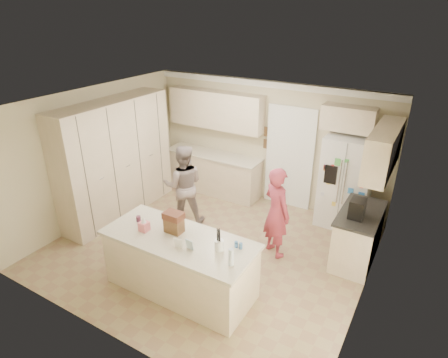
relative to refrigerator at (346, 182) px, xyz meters
The scene contains 41 objects.
floor 2.86m from the refrigerator, 131.13° to the right, with size 5.20×4.60×0.02m, color #9A865D.
ceiling 3.21m from the refrigerator, 131.13° to the right, with size 5.20×4.60×0.02m, color white.
wall_back 1.85m from the refrigerator, behind, with size 5.20×0.02×2.60m, color beige.
wall_front 4.73m from the refrigerator, 112.31° to the right, with size 5.20×0.02×2.60m, color beige.
wall_left 4.87m from the refrigerator, 155.05° to the right, with size 0.02×4.60×2.60m, color beige.
wall_right 2.24m from the refrigerator, 68.09° to the right, with size 0.02×4.60×2.60m, color beige.
crown_back 2.43m from the refrigerator, behind, with size 5.20×0.08×0.12m, color white.
pantry_bank 4.49m from the refrigerator, 155.69° to the right, with size 0.60×2.60×2.35m, color beige.
back_base_cab 2.97m from the refrigerator, behind, with size 2.20×0.60×0.88m, color beige.
back_countertop 2.94m from the refrigerator, behind, with size 2.24×0.63×0.04m, color beige.
back_upper_cab 3.10m from the refrigerator, behind, with size 2.20×0.35×0.80m, color beige.
doorway_opening 1.27m from the refrigerator, 169.29° to the left, with size 0.90×0.06×2.10m, color black.
doorway_casing 1.26m from the refrigerator, behind, with size 1.02×0.03×2.22m, color white.
wall_frame_upper 1.90m from the refrigerator, behind, with size 0.15×0.02×0.20m, color brown.
wall_frame_lower 1.82m from the refrigerator, behind, with size 0.15×0.02×0.20m, color brown.
refrigerator is the anchor object (origin of this frame).
fridge_seam 0.35m from the refrigerator, 90.00° to the right, with size 0.01×0.02×1.78m, color gray.
fridge_dispenser 0.49m from the refrigerator, 121.08° to the right, with size 0.22×0.03×0.35m, color black.
fridge_handle_l 0.40m from the refrigerator, 97.70° to the right, with size 0.02×0.02×0.85m, color silver.
fridge_handle_r 0.40m from the refrigerator, 82.30° to the right, with size 0.02×0.02×0.85m, color silver.
over_fridge_cab 1.21m from the refrigerator, 150.06° to the left, with size 0.95×0.35×0.45m, color beige.
right_base_cab 1.25m from the refrigerator, 63.88° to the right, with size 0.60×1.20×0.88m, color beige.
right_countertop 1.16m from the refrigerator, 64.32° to the right, with size 0.63×1.24×0.04m, color #2D2B28.
right_upper_cab 1.49m from the refrigerator, 52.98° to the right, with size 0.35×1.50×0.70m, color beige.
coffee_maker 1.34m from the refrigerator, 69.62° to the right, with size 0.22×0.28×0.30m, color black.
island_base 3.55m from the refrigerator, 116.77° to the right, with size 2.20×0.90×0.88m, color beige.
island_top 3.52m from the refrigerator, 116.77° to the right, with size 2.28×0.96×0.05m, color beige.
utensil_crock 3.24m from the refrigerator, 106.84° to the right, with size 0.13×0.13×0.15m, color white.
tissue_box 3.89m from the refrigerator, 123.36° to the right, with size 0.13×0.13×0.14m, color #F07480.
tissue_plume 3.89m from the refrigerator, 123.36° to the right, with size 0.08×0.08×0.08m, color white.
dollhouse_body 3.51m from the refrigerator, 119.69° to the right, with size 0.26×0.18×0.22m, color brown.
dollhouse_roof 3.52m from the refrigerator, 119.69° to the right, with size 0.28×0.20×0.10m, color #592D1E.
jam_jar 3.91m from the refrigerator, 127.63° to the right, with size 0.07×0.07×0.09m, color #59263F.
greeting_card_a 3.64m from the refrigerator, 113.24° to the right, with size 0.12×0.01×0.16m, color white.
greeting_card_b 3.54m from the refrigerator, 111.33° to the right, with size 0.12×0.01×0.16m, color silver.
water_bottle 3.36m from the refrigerator, 100.94° to the right, with size 0.07×0.07×0.24m, color silver.
shaker_salt 3.03m from the refrigerator, 104.69° to the right, with size 0.05×0.05×0.09m, color #3966A1.
shaker_pepper 3.01m from the refrigerator, 103.40° to the right, with size 0.05×0.05×0.09m, color #3966A1.
teen_boy 3.10m from the refrigerator, 150.79° to the right, with size 0.78×0.61×1.61m, color gray.
teen_girl 1.73m from the refrigerator, 115.55° to the right, with size 0.59×0.39×1.61m, color #AE313E.
fridge_magnets 0.36m from the refrigerator, 90.00° to the right, with size 0.76×0.02×1.44m, color tan, non-canonical shape.
Camera 1 is at (3.04, -4.64, 3.94)m, focal length 30.00 mm.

